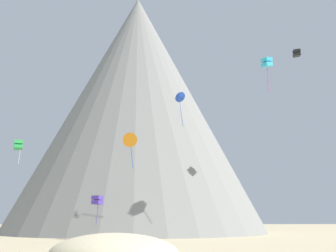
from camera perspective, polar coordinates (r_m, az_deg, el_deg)
The scene contains 7 objects.
rock_massif at distance 106.50m, azimuth -3.76°, elevation 1.38°, with size 78.69×78.69×54.95m.
kite_orange_low at distance 62.56m, azimuth -4.67°, elevation -1.76°, with size 1.99×0.59×4.85m.
kite_indigo_low at distance 74.32m, azimuth -8.67°, elevation -8.99°, with size 1.86×1.87×4.55m.
kite_black_high at distance 87.76m, azimuth 15.50°, elevation 8.61°, with size 1.39×1.34×1.34m.
kite_blue_mid at distance 76.32m, azimuth 1.45°, elevation 3.56°, with size 1.90×1.67×6.01m.
kite_green_mid at distance 81.35m, azimuth -17.88°, elevation -2.24°, with size 1.69×1.76×3.88m.
kite_cyan_high at distance 78.04m, azimuth 12.02°, elevation 7.62°, with size 1.88×1.85×5.81m.
Camera 1 is at (-4.31, -24.26, 3.45)m, focal length 49.71 mm.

